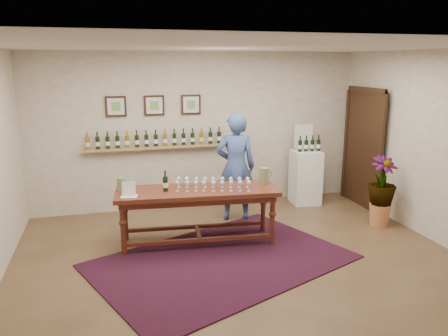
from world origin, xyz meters
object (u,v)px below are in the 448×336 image
object	(u,v)px
potted_plant	(382,191)
person	(236,167)
tasting_table	(197,197)
display_pedestal	(305,177)

from	to	relation	value
potted_plant	person	world-z (taller)	person
person	potted_plant	bearing A→B (deg)	169.23
tasting_table	person	world-z (taller)	person
display_pedestal	person	world-z (taller)	person
display_pedestal	potted_plant	bearing A→B (deg)	-65.18
display_pedestal	tasting_table	bearing A→B (deg)	-150.76
potted_plant	display_pedestal	bearing A→B (deg)	114.82
tasting_table	display_pedestal	world-z (taller)	display_pedestal
display_pedestal	person	xyz separation A→B (m)	(-1.53, -0.49, 0.41)
display_pedestal	potted_plant	distance (m)	1.57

